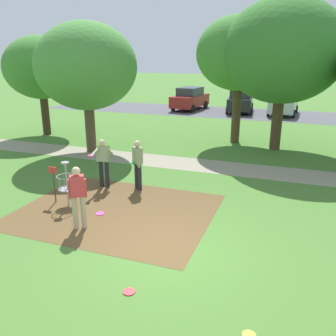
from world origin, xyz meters
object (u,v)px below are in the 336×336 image
object	(u,v)px
frisbee_by_tee	(100,214)
parked_car_center_right	(284,103)
frisbee_mid_grass	(129,292)
tree_near_right	(86,67)
player_throwing	(138,162)
tree_far_left	(283,51)
disc_golf_basket	(65,182)
player_foreground_watching	(78,194)
tree_near_left	(41,68)
tree_mid_right	(240,54)
frisbee_near_basket	(249,335)
parked_car_center_left	(240,101)
parked_car_leftmost	(190,99)
player_waiting_left	(103,160)

from	to	relation	value
frisbee_by_tee	parked_car_center_right	xyz separation A→B (m)	(3.99, 20.66, 0.91)
frisbee_mid_grass	tree_near_right	xyz separation A→B (m)	(-6.38, 9.00, 3.89)
player_throwing	tree_far_left	size ratio (longest dim) A/B	0.25
disc_golf_basket	frisbee_mid_grass	distance (m)	4.88
player_foreground_watching	tree_near_right	distance (m)	8.57
frisbee_by_tee	tree_near_left	bearing A→B (deg)	135.00
player_foreground_watching	player_throwing	distance (m)	3.17
disc_golf_basket	tree_mid_right	xyz separation A→B (m)	(3.38, 10.06, 3.71)
frisbee_by_tee	frisbee_mid_grass	world-z (taller)	same
disc_golf_basket	frisbee_near_basket	size ratio (longest dim) A/B	6.06
frisbee_near_basket	frisbee_mid_grass	size ratio (longest dim) A/B	0.95
parked_car_center_left	tree_mid_right	bearing A→B (deg)	-82.23
tree_near_right	parked_car_center_left	xyz separation A→B (m)	(4.67, 14.74, -2.98)
disc_golf_basket	tree_mid_right	distance (m)	11.24
tree_near_right	tree_far_left	distance (m)	8.92
disc_golf_basket	player_foreground_watching	xyz separation A→B (m)	(1.24, -1.17, 0.21)
frisbee_near_basket	frisbee_mid_grass	bearing A→B (deg)	171.84
player_foreground_watching	frisbee_by_tee	world-z (taller)	player_foreground_watching
player_throwing	disc_golf_basket	bearing A→B (deg)	-126.56
parked_car_center_left	parked_car_leftmost	bearing A→B (deg)	-179.23
player_throwing	tree_far_left	xyz separation A→B (m)	(3.98, 7.30, 3.59)
parked_car_center_left	parked_car_center_right	xyz separation A→B (m)	(3.32, -0.14, 0.00)
parked_car_leftmost	parked_car_center_left	size ratio (longest dim) A/B	1.01
disc_golf_basket	player_waiting_left	size ratio (longest dim) A/B	0.81
parked_car_leftmost	parked_car_center_left	xyz separation A→B (m)	(4.20, 0.06, 0.00)
tree_near_left	parked_car_center_left	distance (m)	15.60
frisbee_mid_grass	tree_far_left	size ratio (longest dim) A/B	0.03
frisbee_by_tee	parked_car_leftmost	size ratio (longest dim) A/B	0.06
player_throwing	player_waiting_left	size ratio (longest dim) A/B	1.00
tree_far_left	parked_car_center_left	bearing A→B (deg)	107.34
player_waiting_left	tree_far_left	size ratio (longest dim) A/B	0.25
parked_car_leftmost	disc_golf_basket	bearing A→B (deg)	-83.74
frisbee_by_tee	disc_golf_basket	bearing A→B (deg)	170.23
player_throwing	player_waiting_left	world-z (taller)	same
frisbee_near_basket	parked_car_center_right	world-z (taller)	parked_car_center_right
frisbee_mid_grass	parked_car_leftmost	distance (m)	24.42
tree_mid_right	frisbee_mid_grass	bearing A→B (deg)	-88.84
frisbee_by_tee	parked_car_center_left	size ratio (longest dim) A/B	0.06
player_foreground_watching	frisbee_near_basket	size ratio (longest dim) A/B	7.45
frisbee_near_basket	tree_near_right	bearing A→B (deg)	133.09
player_throwing	frisbee_mid_grass	bearing A→B (deg)	-67.22
player_throwing	parked_car_center_left	world-z (taller)	parked_car_center_left
tree_near_left	parked_car_center_left	world-z (taller)	tree_near_left
tree_near_left	tree_mid_right	distance (m)	10.75
parked_car_leftmost	tree_near_right	bearing A→B (deg)	-91.87
tree_mid_right	parked_car_leftmost	size ratio (longest dim) A/B	1.43
player_waiting_left	disc_golf_basket	bearing A→B (deg)	-99.02
parked_car_leftmost	parked_car_center_right	world-z (taller)	same
parked_car_center_right	parked_car_leftmost	bearing A→B (deg)	179.38
player_throwing	parked_car_center_right	world-z (taller)	parked_car_center_right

